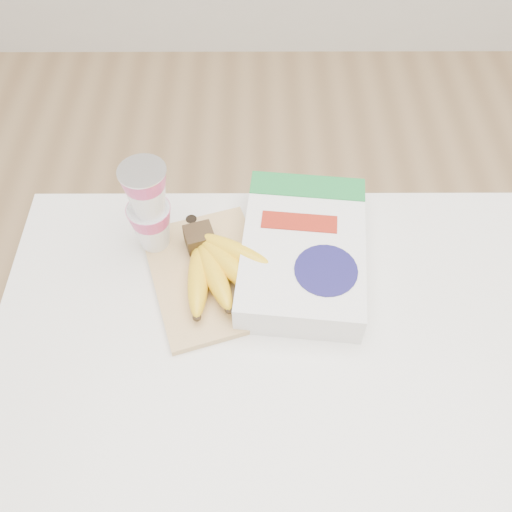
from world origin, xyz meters
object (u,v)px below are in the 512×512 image
at_px(cutting_board, 209,275).
at_px(bananas, 218,265).
at_px(yogurt_stack, 148,206).
at_px(cereal_box, 303,251).
at_px(table, 302,442).

height_order(cutting_board, bananas, bananas).
relative_size(cutting_board, yogurt_stack, 1.44).
bearing_deg(cutting_board, yogurt_stack, 127.75).
xyz_separation_m(cutting_board, cereal_box, (0.16, 0.03, 0.03)).
distance_m(cutting_board, cereal_box, 0.16).
xyz_separation_m(cutting_board, yogurt_stack, (-0.10, 0.07, 0.10)).
bearing_deg(yogurt_stack, cereal_box, -8.07).
height_order(table, cereal_box, cereal_box).
distance_m(cutting_board, yogurt_stack, 0.15).
bearing_deg(bananas, cutting_board, 168.95).
xyz_separation_m(cutting_board, bananas, (0.02, -0.00, 0.03)).
bearing_deg(cereal_box, yogurt_stack, 177.92).
bearing_deg(yogurt_stack, bananas, -31.65).
bearing_deg(yogurt_stack, cutting_board, -34.62).
xyz_separation_m(table, cutting_board, (-0.18, 0.15, 0.40)).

